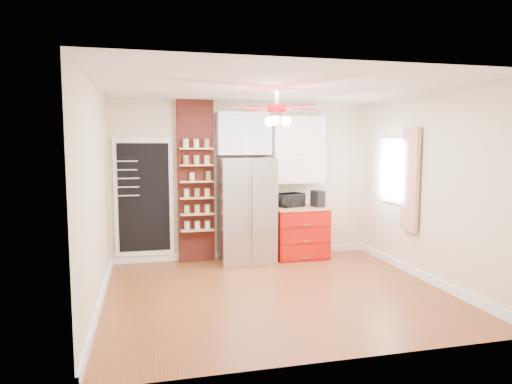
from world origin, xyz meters
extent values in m
plane|color=brown|center=(0.00, 0.00, 0.00)|extent=(4.50, 4.50, 0.00)
plane|color=white|center=(0.00, 0.00, 2.70)|extent=(4.50, 4.50, 0.00)
cube|color=beige|center=(0.00, 2.00, 1.35)|extent=(4.50, 0.02, 2.70)
cube|color=beige|center=(0.00, -2.00, 1.35)|extent=(4.50, 0.02, 2.70)
cube|color=beige|center=(-2.25, 0.00, 1.35)|extent=(0.02, 4.00, 2.70)
cube|color=beige|center=(2.25, 0.00, 1.35)|extent=(0.02, 4.00, 2.70)
cube|color=white|center=(-1.70, 1.97, 1.10)|extent=(0.95, 0.04, 1.95)
cube|color=black|center=(-1.70, 1.95, 1.10)|extent=(0.82, 0.02, 1.78)
cube|color=maroon|center=(-0.85, 1.92, 1.35)|extent=(0.60, 0.16, 2.70)
cube|color=#BABBC0|center=(-0.05, 1.63, 0.88)|extent=(0.90, 0.70, 1.75)
cube|color=white|center=(-0.05, 1.82, 2.15)|extent=(0.90, 0.35, 0.70)
cube|color=#B10D07|center=(0.92, 1.68, 0.43)|extent=(0.90, 0.60, 0.86)
cube|color=tan|center=(0.92, 1.68, 0.88)|extent=(0.94, 0.64, 0.04)
cube|color=white|center=(0.92, 1.85, 1.88)|extent=(0.90, 0.30, 1.15)
cube|color=white|center=(2.23, 0.90, 1.55)|extent=(0.04, 0.75, 1.05)
cube|color=red|center=(2.18, 0.35, 1.45)|extent=(0.06, 0.40, 1.55)
cylinder|color=silver|center=(0.00, 0.00, 2.55)|extent=(0.05, 0.05, 0.20)
cylinder|color=#BA0B14|center=(0.00, 0.00, 2.43)|extent=(0.24, 0.24, 0.10)
sphere|color=white|center=(0.00, 0.00, 2.27)|extent=(0.13, 0.13, 0.13)
imported|color=black|center=(0.75, 1.71, 1.02)|extent=(0.50, 0.42, 0.23)
cube|color=black|center=(1.20, 1.60, 1.04)|extent=(0.21, 0.25, 0.28)
cylinder|color=#BB0A15|center=(1.26, 1.60, 0.97)|extent=(0.14, 0.14, 0.13)
cylinder|color=#B0092C|center=(1.22, 1.71, 0.97)|extent=(0.14, 0.14, 0.14)
cylinder|color=beige|center=(-0.93, 1.78, 1.43)|extent=(0.10, 0.10, 0.12)
cylinder|color=olive|center=(-0.66, 1.76, 1.44)|extent=(0.11, 0.11, 0.14)
camera|label=1|loc=(-1.66, -5.71, 1.98)|focal=32.00mm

